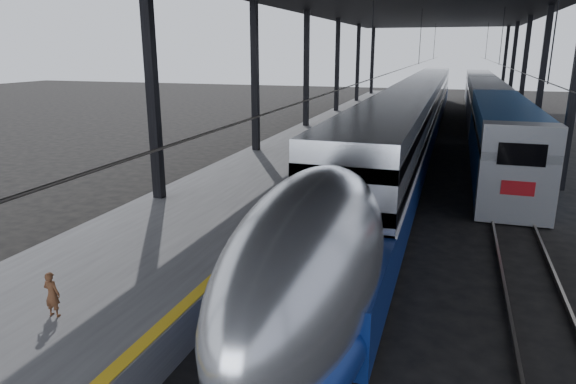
% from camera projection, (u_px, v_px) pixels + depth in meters
% --- Properties ---
extents(ground, '(160.00, 160.00, 0.00)m').
position_uv_depth(ground, '(254.00, 303.00, 13.39)').
color(ground, black).
rests_on(ground, ground).
extents(platform, '(6.00, 80.00, 1.00)m').
position_uv_depth(platform, '(319.00, 146.00, 32.62)').
color(platform, '#4C4C4F').
rests_on(platform, ground).
extents(yellow_strip, '(0.30, 80.00, 0.01)m').
position_uv_depth(yellow_strip, '(363.00, 140.00, 31.65)').
color(yellow_strip, gold).
rests_on(yellow_strip, platform).
extents(rails, '(6.52, 80.00, 0.16)m').
position_uv_depth(rails, '(449.00, 160.00, 30.35)').
color(rails, slate).
rests_on(rails, ground).
extents(tgv_train, '(2.91, 65.20, 4.17)m').
position_uv_depth(tgv_train, '(416.00, 115.00, 35.77)').
color(tgv_train, silver).
rests_on(tgv_train, ground).
extents(second_train, '(2.75, 56.05, 3.79)m').
position_uv_depth(second_train, '(486.00, 104.00, 43.67)').
color(second_train, navy).
rests_on(second_train, ground).
extents(child, '(0.37, 0.24, 0.99)m').
position_uv_depth(child, '(52.00, 294.00, 10.64)').
color(child, '#4F2E1A').
rests_on(child, platform).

